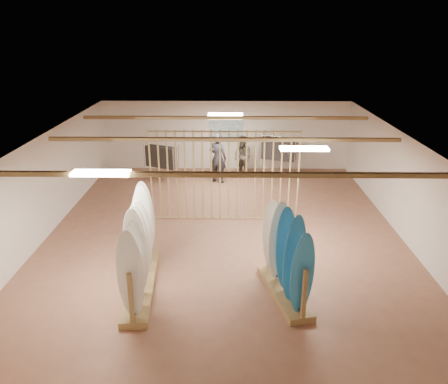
{
  "coord_description": "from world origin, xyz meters",
  "views": [
    {
      "loc": [
        0.16,
        -11.51,
        5.56
      ],
      "look_at": [
        0.0,
        0.0,
        1.2
      ],
      "focal_mm": 35.0,
      "sensor_mm": 36.0,
      "label": 1
    }
  ],
  "objects_px": {
    "rack_right": "(285,267)",
    "clothing_rack_b": "(279,149)",
    "shopper_a": "(218,155)",
    "clothing_rack_a": "(161,157)",
    "rack_left": "(139,260)",
    "shopper_b": "(243,154)"
  },
  "relations": [
    {
      "from": "rack_right",
      "to": "shopper_b",
      "type": "relative_size",
      "value": 1.2
    },
    {
      "from": "rack_left",
      "to": "rack_right",
      "type": "height_order",
      "value": "rack_left"
    },
    {
      "from": "rack_right",
      "to": "clothing_rack_b",
      "type": "relative_size",
      "value": 1.43
    },
    {
      "from": "clothing_rack_a",
      "to": "shopper_a",
      "type": "distance_m",
      "value": 2.18
    },
    {
      "from": "shopper_a",
      "to": "clothing_rack_a",
      "type": "bearing_deg",
      "value": 17.01
    },
    {
      "from": "shopper_a",
      "to": "rack_left",
      "type": "bearing_deg",
      "value": 100.71
    },
    {
      "from": "clothing_rack_b",
      "to": "shopper_b",
      "type": "height_order",
      "value": "shopper_b"
    },
    {
      "from": "clothing_rack_b",
      "to": "rack_left",
      "type": "bearing_deg",
      "value": -92.36
    },
    {
      "from": "clothing_rack_a",
      "to": "shopper_b",
      "type": "height_order",
      "value": "shopper_b"
    },
    {
      "from": "clothing_rack_b",
      "to": "shopper_a",
      "type": "xyz_separation_m",
      "value": [
        -2.4,
        -1.13,
        0.07
      ]
    },
    {
      "from": "rack_left",
      "to": "clothing_rack_a",
      "type": "bearing_deg",
      "value": 90.21
    },
    {
      "from": "rack_left",
      "to": "clothing_rack_b",
      "type": "relative_size",
      "value": 1.94
    },
    {
      "from": "clothing_rack_b",
      "to": "rack_right",
      "type": "bearing_deg",
      "value": -72.12
    },
    {
      "from": "rack_right",
      "to": "clothing_rack_b",
      "type": "xyz_separation_m",
      "value": [
        0.73,
        8.66,
        0.31
      ]
    },
    {
      "from": "clothing_rack_b",
      "to": "shopper_b",
      "type": "distance_m",
      "value": 1.51
    },
    {
      "from": "rack_left",
      "to": "clothing_rack_a",
      "type": "relative_size",
      "value": 2.1
    },
    {
      "from": "shopper_b",
      "to": "rack_left",
      "type": "bearing_deg",
      "value": -63.74
    },
    {
      "from": "clothing_rack_b",
      "to": "shopper_a",
      "type": "distance_m",
      "value": 2.65
    },
    {
      "from": "clothing_rack_a",
      "to": "clothing_rack_b",
      "type": "xyz_separation_m",
      "value": [
        4.57,
        0.91,
        0.08
      ]
    },
    {
      "from": "rack_right",
      "to": "shopper_a",
      "type": "distance_m",
      "value": 7.72
    },
    {
      "from": "shopper_a",
      "to": "rack_right",
      "type": "bearing_deg",
      "value": 125.14
    },
    {
      "from": "rack_right",
      "to": "clothing_rack_a",
      "type": "xyz_separation_m",
      "value": [
        -3.83,
        7.74,
        0.23
      ]
    }
  ]
}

